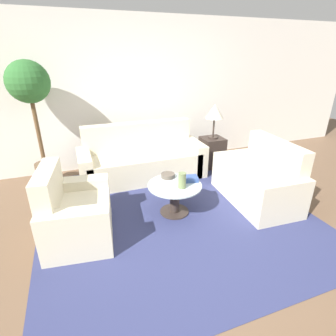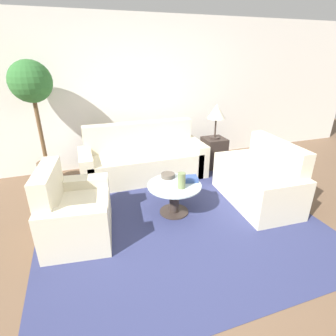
{
  "view_description": "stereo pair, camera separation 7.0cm",
  "coord_description": "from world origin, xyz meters",
  "views": [
    {
      "loc": [
        -1.11,
        -2.13,
        1.97
      ],
      "look_at": [
        0.02,
        0.92,
        0.55
      ],
      "focal_mm": 28.0,
      "sensor_mm": 36.0,
      "label": 1
    },
    {
      "loc": [
        -1.04,
        -2.15,
        1.97
      ],
      "look_at": [
        0.02,
        0.92,
        0.55
      ],
      "focal_mm": 28.0,
      "sensor_mm": 36.0,
      "label": 2
    }
  ],
  "objects": [
    {
      "name": "vase",
      "position": [
        0.07,
        0.55,
        0.52
      ],
      "size": [
        0.1,
        0.1,
        0.2
      ],
      "color": "#6B7A4C",
      "rests_on": "coffee_table"
    },
    {
      "name": "rug",
      "position": [
        0.02,
        0.67,
        0.0
      ],
      "size": [
        3.41,
        3.37,
        0.01
      ],
      "color": "navy",
      "rests_on": "ground_plane"
    },
    {
      "name": "armchair",
      "position": [
        -1.25,
        0.6,
        0.29
      ],
      "size": [
        0.83,
        1.04,
        0.87
      ],
      "rotation": [
        0.0,
        0.0,
        1.44
      ],
      "color": "beige",
      "rests_on": "ground_plane"
    },
    {
      "name": "wall_back",
      "position": [
        0.0,
        2.65,
        1.3
      ],
      "size": [
        10.0,
        0.06,
        2.6
      ],
      "color": "white",
      "rests_on": "ground_plane"
    },
    {
      "name": "sofa_main",
      "position": [
        -0.09,
        1.93,
        0.29
      ],
      "size": [
        2.07,
        0.77,
        0.9
      ],
      "color": "beige",
      "rests_on": "ground_plane"
    },
    {
      "name": "table_lamp",
      "position": [
        1.26,
        1.91,
        1.03
      ],
      "size": [
        0.32,
        0.32,
        0.61
      ],
      "color": "#332823",
      "rests_on": "side_table"
    },
    {
      "name": "potted_plant",
      "position": [
        -1.63,
        2.21,
        1.4
      ],
      "size": [
        0.6,
        0.6,
        1.91
      ],
      "color": "brown",
      "rests_on": "ground_plane"
    },
    {
      "name": "bowl",
      "position": [
        0.01,
        0.9,
        0.45
      ],
      "size": [
        0.19,
        0.19,
        0.05
      ],
      "color": "brown",
      "rests_on": "coffee_table"
    },
    {
      "name": "book_stack",
      "position": [
        0.23,
        0.7,
        0.45
      ],
      "size": [
        0.26,
        0.19,
        0.06
      ],
      "rotation": [
        0.0,
        0.0,
        -0.21
      ],
      "color": "#334C8C",
      "rests_on": "coffee_table"
    },
    {
      "name": "side_table",
      "position": [
        1.26,
        1.91,
        0.28
      ],
      "size": [
        0.39,
        0.39,
        0.56
      ],
      "color": "#332823",
      "rests_on": "ground_plane"
    },
    {
      "name": "ground_plane",
      "position": [
        0.0,
        0.0,
        0.0
      ],
      "size": [
        14.0,
        14.0,
        0.0
      ],
      "primitive_type": "plane",
      "color": "brown"
    },
    {
      "name": "loveseat",
      "position": [
        1.29,
        0.57,
        0.29
      ],
      "size": [
        0.8,
        1.33,
        0.89
      ],
      "rotation": [
        0.0,
        0.0,
        -1.62
      ],
      "color": "beige",
      "rests_on": "ground_plane"
    },
    {
      "name": "coffee_table",
      "position": [
        0.02,
        0.67,
        0.27
      ],
      "size": [
        0.7,
        0.7,
        0.42
      ],
      "color": "#332823",
      "rests_on": "ground_plane"
    }
  ]
}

